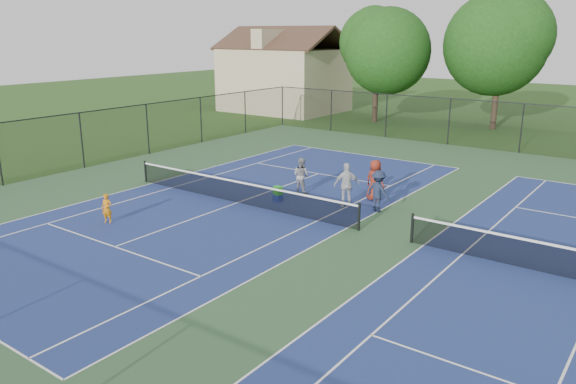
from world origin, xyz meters
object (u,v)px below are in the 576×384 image
Objects in this scene: tree_back_a at (378,46)px; clapboard_house at (284,77)px; ball_crate at (278,198)px; bystander_a at (347,185)px; child_player at (107,208)px; ball_hopper at (278,190)px; instructor at (301,175)px; bystander_c at (375,180)px; bystander_b at (378,191)px; tree_back_b at (501,39)px.

tree_back_a is 0.85× the size of clapboard_house.
bystander_a is at bearing 22.36° from ball_crate.
child_player is 9.67m from bystander_a.
tree_back_a is 24.62m from ball_crate.
ball_crate is (7.26, -22.78, -5.88)m from tree_back_a.
ball_hopper is at bearing -54.02° from clapboard_house.
instructor is 1.75m from ball_hopper.
child_player is 3.23× the size of ball_crate.
tree_back_a is 29.67m from child_player.
tree_back_a reaches higher than bystander_a.
bystander_c reaches higher than ball_crate.
bystander_b reaches higher than ball_crate.
bystander_c is 4.25m from ball_hopper.
bystander_a reaches higher than bystander_c.
clapboard_house reaches higher than bystander_c.
tree_back_a is at bearing -48.61° from bystander_b.
clapboard_house is 30.07× the size of ball_crate.
tree_back_a is at bearing 107.69° from ball_hopper.
bystander_b reaches higher than instructor.
child_player is 0.64× the size of bystander_c.
tree_back_b is 25.66m from ball_crate.
instructor is (-1.70, -23.06, -5.78)m from tree_back_b.
ball_hopper is (7.26, -22.78, -5.54)m from tree_back_a.
tree_back_a is 24.88m from bystander_b.
tree_back_b is 27.93× the size of ball_crate.
bystander_c reaches higher than ball_hopper.
clapboard_house is 5.76× the size of bystander_a.
tree_back_b is 6.13× the size of instructor.
clapboard_house is at bearing 90.39° from child_player.
ball_crate is at bearing 45.38° from bystander_c.
ball_hopper is (-1.74, -24.78, -6.10)m from tree_back_b.
tree_back_a is 9.24m from tree_back_b.
bystander_a is at bearing -87.51° from tree_back_b.
bystander_c is (10.55, -20.12, -5.14)m from tree_back_a.
bystander_b is at bearing 17.19° from ball_hopper.
bystander_c is (20.55, -21.12, -2.19)m from clapboard_house.
tree_back_a is at bearing -5.71° from clapboard_house.
instructor is (3.62, 7.87, 0.24)m from child_player.
bystander_a is (1.03, -23.64, -5.66)m from tree_back_b.
instructor is at bearing -94.22° from tree_back_b.
bystander_a is at bearing 19.56° from bystander_b.
ball_hopper is at bearing -20.84° from bystander_a.
tree_back_b is at bearing 56.07° from child_player.
clapboard_house is (-10.00, 1.00, -2.95)m from tree_back_a.
ball_crate is (-4.16, -1.29, -0.71)m from bystander_b.
bystander_a is at bearing 24.80° from child_player.
instructor is 1.84m from ball_crate.
ball_crate is (17.26, -23.78, -2.94)m from clapboard_house.
tree_back_b is 5.81× the size of bystander_b.
bystander_b is 4.37m from ball_hopper.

